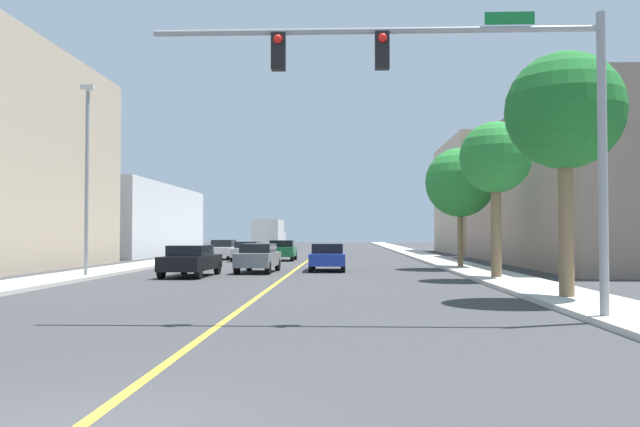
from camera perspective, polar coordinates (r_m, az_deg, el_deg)
name	(u,v)px	position (r m, az deg, el deg)	size (l,w,h in m)	color
ground	(309,260)	(48.10, -0.97, -4.10)	(192.00, 192.00, 0.00)	#38383A
sidewalk_left	(186,258)	(49.48, -11.74, -3.91)	(2.59, 168.00, 0.15)	beige
sidewalk_right	(434,259)	(48.47, 10.02, -3.97)	(2.59, 168.00, 0.15)	beige
lane_marking_center	(309,260)	(48.10, -0.97, -4.10)	(0.16, 144.00, 0.01)	yellow
building_left_far	(106,220)	(61.65, -18.42, -0.59)	(12.64, 23.30, 6.26)	silver
building_right_near	(620,190)	(44.22, 25.02, 1.87)	(14.15, 25.90, 9.26)	gray
building_right_far	(533,198)	(67.29, 18.32, 1.35)	(17.23, 16.99, 11.03)	tan
traffic_signal_mast	(464,91)	(14.93, 12.63, 10.50)	(10.10, 0.36, 6.73)	gray
street_lamp	(87,170)	(29.55, -19.93, 3.64)	(0.56, 0.28, 8.21)	gray
palm_near	(565,113)	(20.09, 20.83, 8.32)	(3.39, 3.39, 7.04)	brown
palm_mid	(495,159)	(27.98, 15.25, 4.65)	(2.99, 2.99, 6.48)	brown
palm_far	(460,183)	(36.10, 12.28, 2.67)	(3.79, 3.79, 6.49)	brown
car_white	(223,249)	(49.11, -8.56, -3.15)	(1.87, 4.55, 1.47)	white
car_green	(282,250)	(46.43, -3.36, -3.26)	(1.89, 3.83, 1.46)	#196638
car_blue	(327,257)	(33.72, 0.67, -3.86)	(1.86, 4.24, 1.42)	#1E389E
car_silver	(248,251)	(46.06, -6.39, -3.29)	(1.87, 4.44, 1.37)	#BCBCC1
car_black	(191,260)	(29.71, -11.36, -4.06)	(2.03, 4.48, 1.42)	black
car_gray	(258,257)	(32.37, -5.49, -3.87)	(1.89, 4.26, 1.43)	slate
delivery_truck	(269,236)	(60.74, -4.52, -2.01)	(2.42, 7.79, 3.22)	silver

